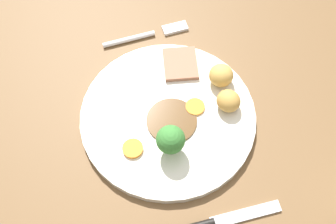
{
  "coord_description": "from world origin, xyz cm",
  "views": [
    {
      "loc": [
        27.48,
        -10.71,
        65.37
      ],
      "look_at": [
        -2.54,
        0.83,
        6.0
      ],
      "focal_mm": 46.02,
      "sensor_mm": 36.0,
      "label": 1
    }
  ],
  "objects_px": {
    "roast_potato_left": "(221,75)",
    "meat_slice_main": "(180,64)",
    "carrot_coin_front": "(195,107)",
    "fork": "(149,34)",
    "dinner_plate": "(168,117)",
    "roast_potato_right": "(228,101)",
    "carrot_coin_back": "(133,149)",
    "knife": "(208,224)",
    "broccoli_floret": "(171,140)"
  },
  "relations": [
    {
      "from": "roast_potato_left",
      "to": "meat_slice_main",
      "type": "bearing_deg",
      "value": -137.49
    },
    {
      "from": "carrot_coin_front",
      "to": "fork",
      "type": "bearing_deg",
      "value": -174.91
    },
    {
      "from": "roast_potato_left",
      "to": "carrot_coin_front",
      "type": "bearing_deg",
      "value": -61.86
    },
    {
      "from": "roast_potato_left",
      "to": "carrot_coin_front",
      "type": "relative_size",
      "value": 1.29
    },
    {
      "from": "dinner_plate",
      "to": "roast_potato_right",
      "type": "bearing_deg",
      "value": 78.84
    },
    {
      "from": "roast_potato_right",
      "to": "fork",
      "type": "height_order",
      "value": "roast_potato_right"
    },
    {
      "from": "meat_slice_main",
      "to": "carrot_coin_back",
      "type": "distance_m",
      "value": 0.17
    },
    {
      "from": "meat_slice_main",
      "to": "knife",
      "type": "relative_size",
      "value": 0.34
    },
    {
      "from": "broccoli_floret",
      "to": "knife",
      "type": "relative_size",
      "value": 0.3
    },
    {
      "from": "broccoli_floret",
      "to": "knife",
      "type": "height_order",
      "value": "broccoli_floret"
    },
    {
      "from": "roast_potato_left",
      "to": "roast_potato_right",
      "type": "relative_size",
      "value": 1.02
    },
    {
      "from": "roast_potato_right",
      "to": "carrot_coin_front",
      "type": "bearing_deg",
      "value": -107.85
    },
    {
      "from": "dinner_plate",
      "to": "carrot_coin_front",
      "type": "distance_m",
      "value": 0.05
    },
    {
      "from": "carrot_coin_front",
      "to": "knife",
      "type": "height_order",
      "value": "carrot_coin_front"
    },
    {
      "from": "meat_slice_main",
      "to": "carrot_coin_back",
      "type": "xyz_separation_m",
      "value": [
        0.12,
        -0.13,
        -0.0
      ]
    },
    {
      "from": "roast_potato_right",
      "to": "fork",
      "type": "bearing_deg",
      "value": -161.1
    },
    {
      "from": "knife",
      "to": "fork",
      "type": "bearing_deg",
      "value": 90.37
    },
    {
      "from": "meat_slice_main",
      "to": "carrot_coin_front",
      "type": "distance_m",
      "value": 0.09
    },
    {
      "from": "carrot_coin_back",
      "to": "fork",
      "type": "distance_m",
      "value": 0.23
    },
    {
      "from": "roast_potato_right",
      "to": "carrot_coin_front",
      "type": "distance_m",
      "value": 0.05
    },
    {
      "from": "carrot_coin_front",
      "to": "carrot_coin_back",
      "type": "distance_m",
      "value": 0.12
    },
    {
      "from": "roast_potato_right",
      "to": "roast_potato_left",
      "type": "bearing_deg",
      "value": 169.84
    },
    {
      "from": "broccoli_floret",
      "to": "carrot_coin_back",
      "type": "bearing_deg",
      "value": -110.55
    },
    {
      "from": "dinner_plate",
      "to": "knife",
      "type": "relative_size",
      "value": 1.51
    },
    {
      "from": "dinner_plate",
      "to": "carrot_coin_front",
      "type": "height_order",
      "value": "carrot_coin_front"
    },
    {
      "from": "meat_slice_main",
      "to": "roast_potato_left",
      "type": "distance_m",
      "value": 0.07
    },
    {
      "from": "roast_potato_left",
      "to": "knife",
      "type": "distance_m",
      "value": 0.24
    },
    {
      "from": "dinner_plate",
      "to": "meat_slice_main",
      "type": "relative_size",
      "value": 4.39
    },
    {
      "from": "carrot_coin_back",
      "to": "broccoli_floret",
      "type": "distance_m",
      "value": 0.06
    },
    {
      "from": "carrot_coin_back",
      "to": "fork",
      "type": "relative_size",
      "value": 0.21
    },
    {
      "from": "roast_potato_left",
      "to": "fork",
      "type": "xyz_separation_m",
      "value": [
        -0.14,
        -0.07,
        -0.03
      ]
    },
    {
      "from": "dinner_plate",
      "to": "knife",
      "type": "height_order",
      "value": "dinner_plate"
    },
    {
      "from": "meat_slice_main",
      "to": "knife",
      "type": "bearing_deg",
      "value": -13.34
    },
    {
      "from": "meat_slice_main",
      "to": "fork",
      "type": "xyz_separation_m",
      "value": [
        -0.09,
        -0.02,
        -0.01
      ]
    },
    {
      "from": "dinner_plate",
      "to": "carrot_coin_front",
      "type": "xyz_separation_m",
      "value": [
        0.0,
        0.05,
        0.01
      ]
    },
    {
      "from": "roast_potato_right",
      "to": "knife",
      "type": "relative_size",
      "value": 0.21
    },
    {
      "from": "carrot_coin_front",
      "to": "knife",
      "type": "distance_m",
      "value": 0.18
    },
    {
      "from": "carrot_coin_front",
      "to": "roast_potato_right",
      "type": "bearing_deg",
      "value": 72.15
    },
    {
      "from": "roast_potato_right",
      "to": "carrot_coin_back",
      "type": "relative_size",
      "value": 1.23
    },
    {
      "from": "roast_potato_right",
      "to": "knife",
      "type": "distance_m",
      "value": 0.19
    },
    {
      "from": "carrot_coin_front",
      "to": "fork",
      "type": "distance_m",
      "value": 0.18
    },
    {
      "from": "dinner_plate",
      "to": "knife",
      "type": "bearing_deg",
      "value": -2.57
    },
    {
      "from": "carrot_coin_front",
      "to": "dinner_plate",
      "type": "bearing_deg",
      "value": -93.52
    },
    {
      "from": "carrot_coin_front",
      "to": "broccoli_floret",
      "type": "bearing_deg",
      "value": -49.63
    },
    {
      "from": "dinner_plate",
      "to": "roast_potato_right",
      "type": "height_order",
      "value": "roast_potato_right"
    },
    {
      "from": "meat_slice_main",
      "to": "fork",
      "type": "bearing_deg",
      "value": -164.91
    },
    {
      "from": "roast_potato_left",
      "to": "carrot_coin_front",
      "type": "xyz_separation_m",
      "value": [
        0.03,
        -0.06,
        -0.02
      ]
    },
    {
      "from": "roast_potato_right",
      "to": "meat_slice_main",
      "type": "bearing_deg",
      "value": -157.87
    },
    {
      "from": "roast_potato_left",
      "to": "fork",
      "type": "distance_m",
      "value": 0.16
    },
    {
      "from": "roast_potato_right",
      "to": "broccoli_floret",
      "type": "xyz_separation_m",
      "value": [
        0.04,
        -0.11,
        0.02
      ]
    }
  ]
}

